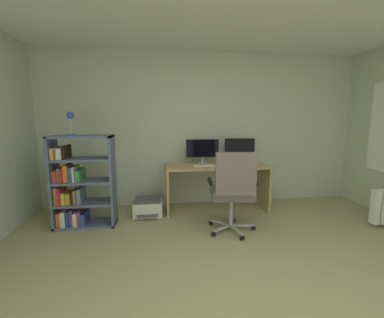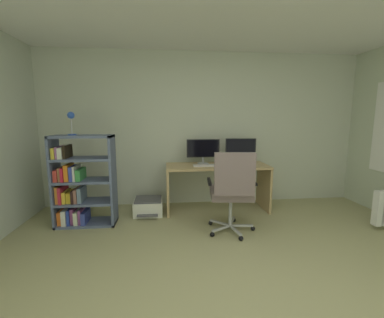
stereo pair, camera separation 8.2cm
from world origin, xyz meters
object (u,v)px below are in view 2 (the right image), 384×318
monitor_secondary (241,148)px  office_chair (232,188)px  desk_lamp (71,120)px  printer (148,206)px  computer_mouse (221,165)px  desk (217,176)px  keyboard (204,166)px  bookshelf (78,185)px  monitor_main (203,149)px

monitor_secondary → office_chair: monitor_secondary is taller
desk_lamp → printer: 1.65m
computer_mouse → office_chair: 0.80m
desk → monitor_secondary: (0.41, 0.13, 0.43)m
office_chair → desk_lamp: bearing=165.6°
keyboard → computer_mouse: size_ratio=3.40×
bookshelf → printer: bookshelf is taller
monitor_secondary → bookshelf: size_ratio=0.40×
desk → printer: desk is taller
bookshelf → office_chair: bearing=-14.7°
office_chair → bookshelf: size_ratio=0.86×
desk_lamp → bookshelf: bearing=0.5°
keyboard → printer: bearing=178.5°
monitor_secondary → computer_mouse: 0.50m
desk_lamp → printer: desk_lamp is taller
keyboard → bookshelf: size_ratio=0.28×
keyboard → office_chair: office_chair is taller
bookshelf → desk_lamp: 0.88m
monitor_main → office_chair: 1.11m
office_chair → printer: bearing=143.0°
monitor_secondary → computer_mouse: size_ratio=4.88×
desk → bookshelf: (-1.99, -0.37, 0.01)m
computer_mouse → printer: size_ratio=0.20×
monitor_secondary → desk: bearing=-162.4°
desk → monitor_secondary: 0.61m
desk → printer: (-1.08, -0.08, -0.43)m
monitor_main → computer_mouse: (0.24, -0.24, -0.22)m
monitor_secondary → desk_lamp: desk_lamp is taller
computer_mouse → office_chair: (-0.03, -0.79, -0.15)m
monitor_secondary → bookshelf: bearing=-168.1°
monitor_secondary → keyboard: 0.70m
monitor_main → monitor_secondary: size_ratio=1.08×
desk_lamp → keyboard: bearing=9.0°
monitor_main → monitor_secondary: (0.61, 0.00, 0.01)m
desk → desk_lamp: bearing=-169.5°
desk → monitor_secondary: monitor_secondary is taller
monitor_secondary → keyboard: bearing=-160.8°
monitor_main → monitor_secondary: 0.61m
office_chair → desk_lamp: (-2.03, 0.52, 0.84)m
printer → monitor_secondary: bearing=8.0°
monitor_secondary → bookshelf: (-2.40, -0.50, -0.41)m
monitor_secondary → bookshelf: 2.48m
bookshelf → computer_mouse: bearing=7.4°
monitor_secondary → desk_lamp: 2.53m
printer → keyboard: bearing=-0.6°
keyboard → printer: 1.06m
monitor_secondary → printer: bearing=-172.0°
keyboard → desk_lamp: bearing=-171.9°
keyboard → monitor_main: bearing=86.1°
bookshelf → keyboard: bearing=9.2°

